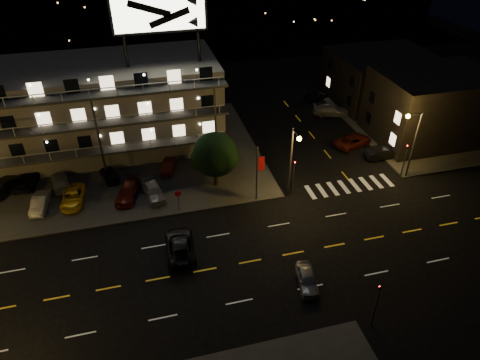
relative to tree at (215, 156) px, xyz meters
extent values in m
plane|color=black|center=(-1.47, -11.91, -3.85)|extent=(140.00, 140.00, 0.00)
cube|color=#343432|center=(-15.47, 8.09, -3.77)|extent=(44.00, 24.00, 0.15)
cube|color=#343432|center=(28.53, 8.09, -3.77)|extent=(16.00, 24.00, 0.15)
cube|color=gray|center=(-11.47, 12.09, 1.15)|extent=(28.00, 12.00, 10.00)
cube|color=gray|center=(-11.47, 12.09, 6.40)|extent=(28.00, 12.00, 0.50)
cube|color=#343432|center=(-11.47, 5.19, -0.70)|extent=(28.00, 1.80, 0.25)
cube|color=#343432|center=(-11.47, 5.19, 2.50)|extent=(28.00, 1.80, 0.25)
cube|color=#343432|center=(-11.47, 5.19, 5.70)|extent=(28.00, 1.80, 0.25)
cylinder|color=black|center=(-7.47, 10.09, 8.40)|extent=(0.36, 0.36, 3.50)
cylinder|color=black|center=(0.53, 10.09, 8.40)|extent=(0.36, 0.36, 3.50)
cube|color=black|center=(-3.47, 10.09, 12.15)|extent=(10.20, 0.50, 4.20)
cube|color=white|center=(-3.47, 9.79, 12.15)|extent=(9.60, 0.06, 3.60)
cube|color=black|center=(28.53, 4.09, 0.40)|extent=(14.00, 10.00, 8.50)
cube|color=black|center=(28.53, 16.09, -0.35)|extent=(14.00, 12.00, 7.00)
cylinder|color=#2D2D30|center=(7.03, -3.61, 0.15)|extent=(0.20, 0.20, 8.00)
cylinder|color=#2D2D30|center=(7.03, -4.41, 3.95)|extent=(0.12, 1.80, 0.12)
sphere|color=#FCB43F|center=(7.03, -5.21, 3.85)|extent=(0.44, 0.44, 0.44)
cylinder|color=#2D2D30|center=(21.03, -3.61, 0.15)|extent=(0.20, 0.20, 8.00)
cylinder|color=#2D2D30|center=(20.23, -3.61, 3.95)|extent=(1.80, 0.12, 0.12)
sphere|color=#FCB43F|center=(19.43, -3.61, 3.85)|extent=(0.44, 0.44, 0.44)
cylinder|color=#2D2D30|center=(7.53, -3.41, -2.05)|extent=(0.14, 0.14, 3.60)
imported|color=black|center=(7.53, -3.41, 0.25)|extent=(0.20, 0.16, 1.00)
sphere|color=#FF0C0C|center=(7.53, -3.53, 0.15)|extent=(0.14, 0.14, 0.14)
cylinder|color=#2D2D30|center=(7.53, -20.41, -2.05)|extent=(0.14, 0.14, 3.60)
imported|color=black|center=(7.53, -20.41, 0.25)|extent=(0.20, 0.16, 1.00)
sphere|color=#FF0C0C|center=(7.53, -20.29, 0.15)|extent=(0.14, 0.14, 0.14)
cylinder|color=#2D2D30|center=(20.53, -3.41, -2.05)|extent=(0.14, 0.14, 3.60)
imported|color=black|center=(20.53, -3.41, 0.25)|extent=(0.16, 0.20, 1.00)
sphere|color=#FF0C0C|center=(20.41, -3.41, 0.15)|extent=(0.14, 0.14, 0.14)
cylinder|color=#2D2D30|center=(3.53, -3.51, -0.65)|extent=(0.16, 0.16, 6.40)
cube|color=red|center=(3.98, -3.51, 0.55)|extent=(0.60, 0.04, 1.60)
cylinder|color=#2D2D30|center=(-4.47, -3.31, -2.75)|extent=(0.08, 0.08, 2.20)
cylinder|color=red|center=(-4.47, -3.36, -1.70)|extent=(0.91, 0.04, 0.91)
cylinder|color=black|center=(0.04, -0.01, -2.60)|extent=(0.46, 0.46, 2.20)
sphere|color=black|center=(0.04, -0.01, 0.15)|extent=(4.76, 4.76, 4.76)
sphere|color=black|center=(-1.05, 0.36, -0.40)|extent=(2.93, 2.93, 2.93)
sphere|color=black|center=(1.05, -0.38, -0.22)|extent=(2.75, 2.75, 2.75)
imported|color=gray|center=(-17.94, 0.34, -3.05)|extent=(1.82, 4.08, 1.30)
imported|color=gold|center=(-14.81, 0.62, -3.06)|extent=(2.31, 4.69, 1.28)
imported|color=#55170C|center=(-9.31, 0.10, -3.03)|extent=(3.15, 4.93, 1.33)
imported|color=gray|center=(-6.75, -0.47, -2.95)|extent=(2.57, 4.63, 1.49)
imported|color=black|center=(-22.05, 4.41, -2.98)|extent=(3.18, 4.62, 1.44)
imported|color=black|center=(-19.83, 5.27, -3.05)|extent=(2.86, 4.95, 1.30)
imported|color=gray|center=(-16.31, 3.90, -3.07)|extent=(2.56, 4.58, 1.25)
imported|color=black|center=(-11.14, 3.98, -3.08)|extent=(2.45, 3.92, 1.24)
imported|color=#55170C|center=(-4.60, 4.28, -3.08)|extent=(2.19, 3.93, 1.23)
imported|color=black|center=(20.62, 0.60, -3.12)|extent=(4.53, 1.81, 1.46)
imported|color=#55170C|center=(18.44, 4.24, -3.14)|extent=(5.62, 3.95, 1.42)
imported|color=gray|center=(19.39, 12.95, -3.11)|extent=(5.45, 3.51, 1.47)
imported|color=black|center=(19.47, 18.53, -3.17)|extent=(4.32, 2.98, 1.36)
imported|color=gray|center=(4.33, -15.54, -3.21)|extent=(2.16, 3.93, 1.27)
imported|color=black|center=(-5.17, -9.18, -3.11)|extent=(2.70, 5.42, 1.47)
camera|label=1|loc=(-6.98, -37.42, 23.27)|focal=32.00mm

